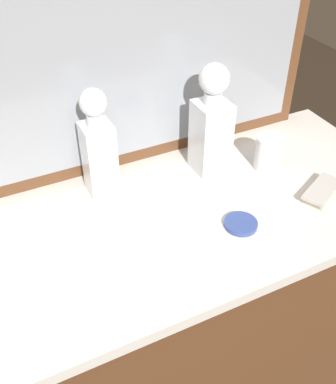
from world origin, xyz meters
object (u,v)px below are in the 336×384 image
(crystal_decanter_far_right, at_px, (99,153))
(silver_brush_far_right, at_px, (322,191))
(crystal_decanter_far_left, at_px, (211,129))
(crystal_tumbler_far_right, at_px, (268,154))
(porcelain_dish, at_px, (241,224))

(crystal_decanter_far_right, relative_size, silver_brush_far_right, 2.01)
(crystal_decanter_far_left, xyz_separation_m, crystal_tumbler_far_right, (0.15, -0.07, -0.08))
(crystal_decanter_far_right, height_order, porcelain_dish, crystal_decanter_far_right)
(crystal_tumbler_far_right, height_order, porcelain_dish, crystal_tumbler_far_right)
(crystal_decanter_far_left, bearing_deg, porcelain_dish, -101.93)
(porcelain_dish, bearing_deg, crystal_tumbler_far_right, 41.29)
(silver_brush_far_right, distance_m, porcelain_dish, 0.25)
(silver_brush_far_right, bearing_deg, crystal_tumbler_far_right, 107.84)
(silver_brush_far_right, bearing_deg, crystal_decanter_far_right, 151.76)
(porcelain_dish, bearing_deg, silver_brush_far_right, 1.41)
(crystal_tumbler_far_right, xyz_separation_m, porcelain_dish, (-0.20, -0.18, -0.04))
(crystal_tumbler_far_right, relative_size, porcelain_dish, 1.18)
(crystal_decanter_far_right, height_order, crystal_tumbler_far_right, crystal_decanter_far_right)
(crystal_decanter_far_left, relative_size, porcelain_dish, 3.79)
(crystal_tumbler_far_right, distance_m, porcelain_dish, 0.27)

